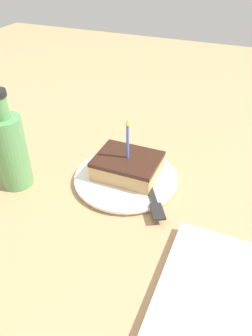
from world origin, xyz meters
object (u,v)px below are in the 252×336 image
object	(u,v)px
bottle	(10,149)
marble_board	(219,317)
cake_slice	(128,166)
plate	(126,178)
fork	(151,192)

from	to	relation	value
bottle	marble_board	xyz separation A→B (m)	(0.15, 0.46, -0.08)
cake_slice	bottle	size ratio (longest dim) A/B	0.64
marble_board	cake_slice	bearing A→B (deg)	-136.34
cake_slice	bottle	bearing A→B (deg)	-64.18
cake_slice	marble_board	xyz separation A→B (m)	(0.26, 0.25, -0.03)
cake_slice	bottle	xyz separation A→B (m)	(0.11, -0.22, 0.05)
plate	cake_slice	bearing A→B (deg)	-179.30
bottle	marble_board	bearing A→B (deg)	71.90
bottle	marble_board	world-z (taller)	bottle
bottle	plate	bearing A→B (deg)	113.85
plate	bottle	world-z (taller)	bottle
plate	bottle	size ratio (longest dim) A/B	1.05
fork	marble_board	bearing A→B (deg)	39.26
cake_slice	fork	bearing A→B (deg)	58.68
marble_board	fork	bearing A→B (deg)	-140.74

